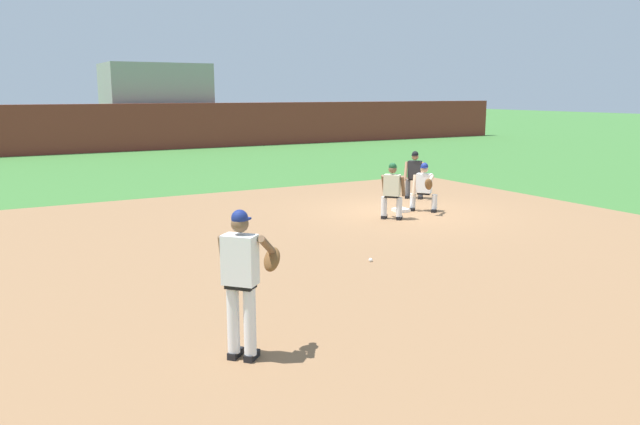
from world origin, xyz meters
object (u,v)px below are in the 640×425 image
baseball (371,260)px  umpire (415,173)px  first_base_bag (401,210)px  first_baseman (424,185)px  baserunner (392,189)px  pitcher (243,275)px

baseball → umpire: bearing=46.0°
baseball → umpire: (5.24, 5.43, 0.76)m
first_base_bag → first_baseman: bearing=-29.7°
baserunner → pitcher: bearing=-137.2°
first_base_bag → baseball: (-3.59, -3.87, -0.01)m
pitcher → umpire: bearing=42.7°
baserunner → first_base_bag: bearing=40.8°
first_base_bag → baserunner: (-0.83, -0.72, 0.75)m
baseball → pitcher: size_ratio=0.04×
baserunner → umpire: (2.48, 2.27, 0.00)m
baserunner → first_baseman: bearing=16.8°
baseball → first_baseman: size_ratio=0.06×
first_base_bag → pitcher: pitcher is taller
baseball → first_baseman: first_baseman is taller
pitcher → first_baseman: (7.94, 6.50, -0.33)m
baserunner → umpire: size_ratio=1.00×
first_base_bag → first_baseman: first_baseman is taller
pitcher → baserunner: 8.97m
pitcher → first_baseman: size_ratio=1.39×
pitcher → first_baseman: bearing=39.3°
baseball → first_baseman: 5.49m
first_base_bag → first_baseman: (0.53, -0.30, 0.69)m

